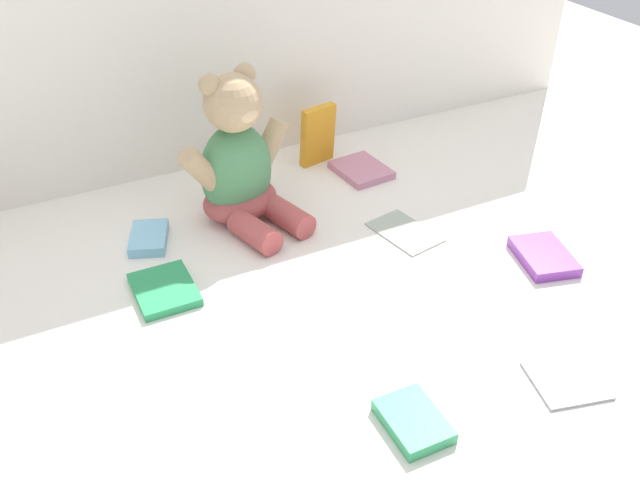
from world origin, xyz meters
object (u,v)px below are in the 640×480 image
book_case_2 (544,256)px  book_case_1 (318,135)px  book_case_8 (361,170)px  book_case_4 (149,238)px  book_case_7 (164,290)px  teddy_bear (239,166)px  book_case_0 (413,421)px  book_case_5 (405,231)px  book_case_3 (567,379)px

book_case_2 → book_case_1: bearing=125.9°
book_case_2 → book_case_8: bearing=122.3°
book_case_4 → book_case_7: (-0.02, -0.16, -0.00)m
teddy_bear → book_case_1: bearing=14.3°
book_case_0 → book_case_2: same height
book_case_1 → book_case_8: size_ratio=1.11×
teddy_bear → book_case_5: bearing=-53.0°
book_case_1 → book_case_5: size_ratio=0.99×
teddy_bear → book_case_5: 0.34m
book_case_3 → book_case_4: (-0.44, 0.62, 0.00)m
book_case_5 → book_case_7: bearing=166.4°
book_case_0 → book_case_4: size_ratio=1.00×
book_case_4 → book_case_5: (0.44, -0.19, -0.01)m
teddy_bear → book_case_3: (0.25, -0.63, -0.11)m
book_case_0 → book_case_1: book_case_1 is taller
book_case_0 → book_case_7: bearing=118.1°
book_case_3 → book_case_7: 0.65m
teddy_bear → book_case_8: teddy_bear is taller
book_case_8 → book_case_2: bearing=-78.0°
book_case_8 → book_case_5: bearing=-104.9°
book_case_0 → book_case_1: bearing=74.4°
book_case_0 → book_case_4: 0.62m
book_case_2 → teddy_bear: bearing=153.1°
book_case_4 → book_case_8: size_ratio=0.83×
teddy_bear → book_case_2: (0.43, -0.39, -0.10)m
book_case_2 → book_case_3: bearing=-110.0°
book_case_1 → book_case_7: (-0.44, -0.30, -0.06)m
book_case_0 → book_case_2: bearing=28.5°
book_case_1 → book_case_4: 0.45m
teddy_bear → book_case_7: 0.29m
book_case_0 → book_case_8: bearing=67.4°
teddy_bear → book_case_1: size_ratio=2.22×
teddy_bear → book_case_7: (-0.21, -0.17, -0.10)m
book_case_1 → book_case_8: book_case_1 is taller
book_case_0 → book_case_8: size_ratio=0.84×
book_case_0 → book_case_5: book_case_0 is taller
book_case_2 → book_case_3: book_case_2 is taller
teddy_bear → book_case_0: 0.61m
book_case_0 → book_case_4: same height
teddy_bear → book_case_5: size_ratio=2.20×
teddy_bear → book_case_0: size_ratio=2.94×
book_case_3 → book_case_1: bearing=-164.1°
book_case_4 → book_case_5: 0.48m
book_case_1 → book_case_3: size_ratio=1.35×
teddy_bear → book_case_8: size_ratio=2.46×
book_case_5 → book_case_2: bearing=-57.4°
book_case_4 → book_case_5: bearing=-1.9°
book_case_0 → book_case_2: (0.42, 0.21, 0.00)m
book_case_5 → book_case_4: bearing=146.9°
book_case_5 → book_case_1: bearing=83.5°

